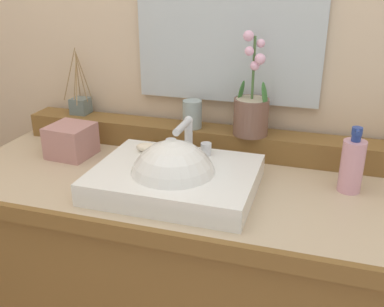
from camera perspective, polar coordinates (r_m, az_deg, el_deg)
wall_back at (r=1.54m, az=5.64°, el=15.27°), size 3.24×0.20×2.44m
vanity_cabinet at (r=1.50m, az=1.07°, el=-18.28°), size 1.46×0.59×0.86m
back_ledge at (r=1.45m, az=3.72°, el=1.69°), size 1.38×0.11×0.08m
sink_basin at (r=1.20m, az=-2.32°, el=-3.60°), size 0.44×0.34×0.27m
soap_bar at (r=1.31m, az=-5.82°, el=0.80°), size 0.07×0.04×0.02m
potted_plant at (r=1.37m, az=7.73°, el=5.63°), size 0.11×0.11×0.32m
tumbler_cup at (r=1.43m, az=0.02°, el=5.14°), size 0.06×0.06×0.09m
reed_diffuser at (r=1.64m, az=-14.32°, el=6.20°), size 0.10×0.11×0.24m
lotion_bottle at (r=1.25m, az=20.12°, el=-1.37°), size 0.06×0.07×0.18m
tissue_box at (r=1.47m, az=-15.46°, el=1.64°), size 0.14×0.14×0.10m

